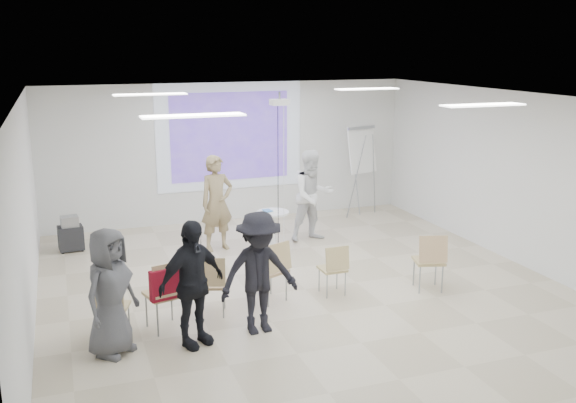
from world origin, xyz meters
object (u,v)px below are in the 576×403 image
object	(u,v)px
chair_left_mid	(166,290)
audience_mid	(259,265)
chair_far_left	(111,304)
pedestal_table	(273,227)
audience_left	(192,275)
chair_center	(273,267)
flipchart_easel	(362,151)
chair_right_far	(430,257)
player_right	(313,191)
audience_outer	(109,285)
laptop	(211,281)
player_left	(217,197)
chair_left_inner	(211,281)
chair_right_inner	(334,266)
av_cart	(71,235)

from	to	relation	value
chair_left_mid	audience_mid	bearing A→B (deg)	-35.94
chair_far_left	audience_mid	bearing A→B (deg)	6.57
pedestal_table	audience_left	xyz separation A→B (m)	(-2.24, -3.46, 0.53)
chair_center	audience_left	bearing A→B (deg)	-167.08
chair_left_mid	flipchart_easel	distance (m)	6.91
chair_far_left	chair_right_far	bearing A→B (deg)	19.95
audience_left	player_right	bearing A→B (deg)	24.34
chair_center	audience_outer	size ratio (longest dim) A/B	0.52
chair_right_far	laptop	size ratio (longest dim) A/B	2.86
chair_far_left	audience_outer	world-z (taller)	audience_outer
chair_left_mid	audience_left	bearing A→B (deg)	-80.14
pedestal_table	chair_left_mid	size ratio (longest dim) A/B	0.76
chair_center	audience_left	distance (m)	1.77
player_left	chair_left_inner	xyz separation A→B (m)	(-0.82, -2.97, -0.49)
chair_left_mid	audience_mid	size ratio (longest dim) A/B	0.53
chair_far_left	chair_right_inner	size ratio (longest dim) A/B	1.04
flipchart_easel	laptop	bearing A→B (deg)	-152.13
chair_left_mid	chair_right_inner	xyz separation A→B (m)	(2.63, 0.39, -0.11)
player_left	chair_right_inner	world-z (taller)	player_left
player_right	av_cart	bearing A→B (deg)	163.83
pedestal_table	audience_left	bearing A→B (deg)	-122.90
pedestal_table	chair_right_inner	bearing A→B (deg)	-86.74
laptop	player_right	bearing A→B (deg)	-116.90
pedestal_table	player_left	world-z (taller)	player_left
laptop	chair_center	bearing A→B (deg)	-157.79
laptop	av_cart	distance (m)	4.16
audience_outer	flipchart_easel	world-z (taller)	flipchart_easel
chair_center	chair_right_far	distance (m)	2.48
chair_left_inner	player_right	bearing A→B (deg)	63.80
chair_center	audience_mid	distance (m)	1.10
pedestal_table	audience_mid	bearing A→B (deg)	-111.44
av_cart	chair_left_inner	bearing A→B (deg)	-70.30
pedestal_table	av_cart	distance (m)	3.80
chair_center	laptop	bearing A→B (deg)	163.32
player_right	chair_right_far	xyz separation A→B (m)	(0.70, -3.16, -0.44)
audience_mid	chair_far_left	bearing A→B (deg)	163.42
player_left	player_right	bearing A→B (deg)	-14.66
audience_left	audience_outer	size ratio (longest dim) A/B	1.04
chair_far_left	chair_center	bearing A→B (deg)	30.70
chair_far_left	flipchart_easel	bearing A→B (deg)	57.26
pedestal_table	flipchart_easel	size ratio (longest dim) A/B	0.37
chair_center	audience_mid	size ratio (longest dim) A/B	0.50
player_left	flipchart_easel	distance (m)	3.88
player_right	chair_far_left	distance (m)	5.26
laptop	flipchart_easel	size ratio (longest dim) A/B	0.16
chair_far_left	chair_left_mid	distance (m)	0.73
chair_left_mid	chair_left_inner	size ratio (longest dim) A/B	1.10
chair_left_inner	chair_right_inner	bearing A→B (deg)	20.21
laptop	av_cart	bearing A→B (deg)	-47.35
player_right	chair_left_mid	size ratio (longest dim) A/B	2.01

